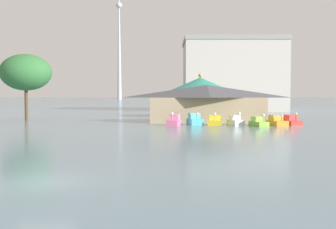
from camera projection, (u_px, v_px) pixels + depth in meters
The scene contains 13 objects.
ground_plane at pixel (42, 182), 17.44m from camera, with size 2000.00×2000.00×0.00m, color slate.
pedal_boat_pink at pixel (173, 121), 50.30m from camera, with size 1.92×3.01×1.67m.
pedal_boat_cyan at pixel (194, 120), 51.66m from camera, with size 2.02×2.63×1.59m.
pedal_boat_yellow at pixel (214, 121), 51.41m from camera, with size 1.98×2.70×1.58m.
pedal_boat_white at pixel (234, 121), 50.99m from camera, with size 1.96×2.54×1.67m.
pedal_boat_lime at pixel (257, 122), 49.49m from camera, with size 2.04×2.88×1.54m.
pedal_boat_orange at pixel (276, 121), 50.67m from camera, with size 2.29×2.99×1.39m.
pedal_boat_red at pixel (290, 121), 51.84m from camera, with size 2.39×2.84×1.56m.
boathouse at pixel (206, 103), 57.25m from camera, with size 16.61×6.93×5.11m.
green_roof_pavilion at pixel (199, 94), 71.26m from camera, with size 12.59×12.59×7.45m.
shoreline_tree_tall_left at pixel (25, 72), 60.29m from camera, with size 7.37×7.37×9.65m.
background_building_block at pixel (232, 75), 100.54m from camera, with size 23.72×16.77×17.14m.
distant_broadcast_tower at pixel (118, 30), 401.33m from camera, with size 5.71×5.71×152.35m.
Camera 1 is at (5.26, -17.31, 3.61)m, focal length 44.58 mm.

